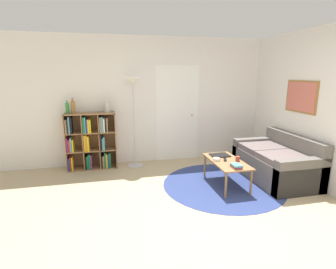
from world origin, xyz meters
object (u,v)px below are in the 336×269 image
(couch, at_px, (277,163))
(bottle_middle, at_px, (73,107))
(bowl, at_px, (217,159))
(bookshelf, at_px, (90,141))
(bottle_left, at_px, (67,108))
(laptop, at_px, (220,155))
(vase_on_shelf, at_px, (107,107))
(floor_lamp, at_px, (133,96))
(coffee_table, at_px, (226,163))
(cup, at_px, (238,159))

(couch, xyz_separation_m, bottle_middle, (-3.57, 1.33, 0.95))
(couch, bearing_deg, bowl, -178.71)
(bookshelf, xyz_separation_m, bottle_left, (-0.37, 0.02, 0.67))
(laptop, xyz_separation_m, vase_on_shelf, (-1.91, 1.10, 0.78))
(laptop, bearing_deg, bottle_middle, 156.21)
(laptop, bearing_deg, couch, -11.48)
(laptop, bearing_deg, floor_lamp, 143.50)
(floor_lamp, bearing_deg, coffee_table, -43.02)
(laptop, xyz_separation_m, bowl, (-0.16, -0.24, 0.01))
(coffee_table, distance_m, bottle_left, 3.11)
(cup, height_order, bottle_left, bottle_left)
(coffee_table, bearing_deg, cup, -22.15)
(floor_lamp, bearing_deg, vase_on_shelf, 172.23)
(coffee_table, bearing_deg, bottle_middle, 151.28)
(coffee_table, relative_size, laptop, 2.97)
(bookshelf, height_order, floor_lamp, floor_lamp)
(cup, bearing_deg, bowl, 162.34)
(bookshelf, relative_size, couch, 0.74)
(couch, relative_size, cup, 18.39)
(floor_lamp, xyz_separation_m, coffee_table, (1.40, -1.31, -1.05))
(couch, xyz_separation_m, coffee_table, (-1.03, -0.06, 0.10))
(bowl, distance_m, cup, 0.35)
(bookshelf, distance_m, vase_on_shelf, 0.76)
(bottle_middle, bearing_deg, vase_on_shelf, -1.31)
(bookshelf, xyz_separation_m, bottle_middle, (-0.27, 0.01, 0.69))
(laptop, height_order, bottle_left, bottle_left)
(floor_lamp, relative_size, bottle_left, 7.08)
(bowl, relative_size, cup, 1.44)
(coffee_table, relative_size, bottle_left, 3.88)
(couch, xyz_separation_m, bottle_left, (-3.67, 1.33, 0.93))
(couch, height_order, bowl, couch)
(bottle_left, bearing_deg, cup, -27.49)
(laptop, bearing_deg, bottle_left, 157.00)
(cup, distance_m, bottle_left, 3.25)
(cup, relative_size, bottle_middle, 0.28)
(bottle_middle, bearing_deg, bowl, -29.69)
(floor_lamp, xyz_separation_m, laptop, (1.40, -1.04, -0.99))
(bowl, distance_m, bottle_middle, 2.85)
(bottle_middle, relative_size, vase_on_shelf, 1.34)
(bookshelf, distance_m, couch, 3.56)
(couch, relative_size, laptop, 4.60)
(laptop, relative_size, bottle_left, 1.31)
(bookshelf, relative_size, floor_lamp, 0.63)
(floor_lamp, relative_size, couch, 1.18)
(cup, xyz_separation_m, bottle_middle, (-2.71, 1.46, 0.76))
(couch, relative_size, coffee_table, 1.55)
(bookshelf, distance_m, bowl, 2.50)
(bowl, bearing_deg, bottle_middle, 150.31)
(floor_lamp, bearing_deg, laptop, -36.50)
(coffee_table, relative_size, vase_on_shelf, 4.43)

